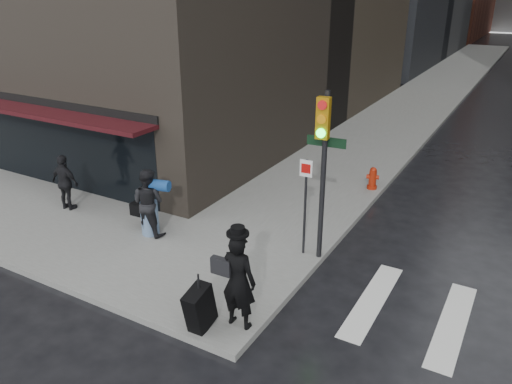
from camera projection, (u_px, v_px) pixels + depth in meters
ground at (207, 278)px, 11.22m from camera, size 140.00×140.00×0.00m
sidewalk_left at (442, 84)px, 32.83m from camera, size 4.00×50.00×0.15m
storefront at (52, 136)px, 15.24m from camera, size 8.40×1.11×2.83m
man_overcoat at (230, 285)px, 9.09m from camera, size 1.08×1.07×2.10m
man_jeans at (148, 202)px, 12.56m from camera, size 1.27×0.72×1.76m
man_greycoat at (65, 183)px, 14.01m from camera, size 0.96×0.42×1.61m
traffic_light at (321, 155)px, 10.78m from camera, size 0.98×0.47×3.93m
fire_hydrant at (373, 179)px, 15.62m from camera, size 0.41×0.31×0.71m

